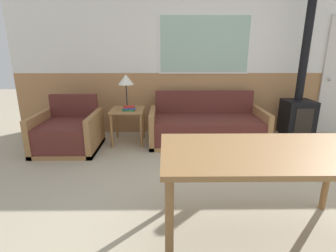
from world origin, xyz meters
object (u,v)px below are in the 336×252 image
Objects in this scene: armchair at (68,133)px; dining_table at (266,160)px; table_lamp at (126,81)px; wood_stove at (299,103)px; side_table at (128,115)px; couch at (206,128)px.

armchair is 3.04m from dining_table.
armchair is 1.68× the size of table_lamp.
dining_table is (1.41, -2.37, -0.33)m from table_lamp.
dining_table is 0.63× the size of wood_stove.
armchair is 1.61× the size of side_table.
table_lamp is (0.86, 0.39, 0.76)m from armchair.
table_lamp is 2.78m from dining_table.
dining_table is (1.39, -2.28, 0.21)m from side_table.
wood_stove reaches higher than couch.
couch is at bearing -5.53° from armchair.
table_lamp is 0.33× the size of dining_table.
side_table is 2.84m from wood_stove.
wood_stove reaches higher than table_lamp.
armchair is at bearing -161.04° from side_table.
dining_table reaches higher than side_table.
dining_table is at bearing -121.15° from wood_stove.
armchair is at bearing 138.91° from dining_table.
table_lamp reaches higher than couch.
wood_stove reaches higher than side_table.
armchair is (-2.17, -0.29, 0.00)m from couch.
armchair is 0.56× the size of dining_table.
armchair reaches higher than side_table.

